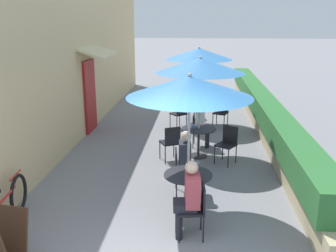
% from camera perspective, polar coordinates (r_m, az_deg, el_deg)
% --- Properties ---
extents(cafe_facade_wall, '(0.98, 14.71, 4.20)m').
position_cam_1_polar(cafe_facade_wall, '(11.71, -12.00, 10.06)').
color(cafe_facade_wall, '#D6B784').
rests_on(cafe_facade_wall, ground_plane).
extents(planter_hedge, '(0.60, 13.71, 1.01)m').
position_cam_1_polar(planter_hedge, '(11.68, 14.28, 2.15)').
color(planter_hedge, tan).
rests_on(planter_hedge, ground_plane).
extents(patio_table_near, '(0.83, 0.83, 0.71)m').
position_cam_1_polar(patio_table_near, '(6.49, 3.07, -8.78)').
color(patio_table_near, '#28282D').
rests_on(patio_table_near, ground_plane).
extents(patio_umbrella_near, '(2.04, 2.04, 2.43)m').
position_cam_1_polar(patio_umbrella_near, '(5.98, 3.31, 6.01)').
color(patio_umbrella_near, '#B7B7BC').
rests_on(patio_umbrella_near, ground_plane).
extents(cafe_chair_near_left, '(0.43, 0.43, 0.87)m').
position_cam_1_polar(cafe_chair_near_left, '(5.83, 4.27, -12.05)').
color(cafe_chair_near_left, black).
rests_on(cafe_chair_near_left, ground_plane).
extents(seated_patron_near_left, '(0.43, 0.36, 1.25)m').
position_cam_1_polar(seated_patron_near_left, '(5.74, 3.17, -10.57)').
color(seated_patron_near_left, '#23232D').
rests_on(seated_patron_near_left, ground_plane).
extents(cafe_chair_near_right, '(0.43, 0.43, 0.87)m').
position_cam_1_polar(cafe_chair_near_right, '(7.18, 2.10, -6.37)').
color(cafe_chair_near_right, black).
rests_on(cafe_chair_near_right, ground_plane).
extents(seated_patron_near_right, '(0.43, 0.36, 1.25)m').
position_cam_1_polar(seated_patron_near_right, '(7.12, 3.02, -5.10)').
color(seated_patron_near_right, '#23232D').
rests_on(seated_patron_near_right, ground_plane).
extents(coffee_cup_near, '(0.07, 0.07, 0.09)m').
position_cam_1_polar(coffee_cup_near, '(6.40, 3.71, -6.95)').
color(coffee_cup_near, white).
rests_on(coffee_cup_near, patio_table_near).
extents(patio_table_mid, '(0.83, 0.83, 0.71)m').
position_cam_1_polar(patio_table_mid, '(9.06, 4.69, -1.45)').
color(patio_table_mid, '#28282D').
rests_on(patio_table_mid, ground_plane).
extents(patio_umbrella_mid, '(2.04, 2.04, 2.43)m').
position_cam_1_polar(patio_umbrella_mid, '(8.70, 4.95, 9.17)').
color(patio_umbrella_mid, '#B7B7BC').
rests_on(patio_umbrella_mid, ground_plane).
extents(cafe_chair_mid_left, '(0.55, 0.55, 0.87)m').
position_cam_1_polar(cafe_chair_mid_left, '(8.75, 9.07, -2.36)').
color(cafe_chair_mid_left, black).
rests_on(cafe_chair_mid_left, ground_plane).
extents(cafe_chair_mid_right, '(0.43, 0.43, 0.87)m').
position_cam_1_polar(cafe_chair_mid_right, '(9.79, 4.56, -0.20)').
color(cafe_chair_mid_right, black).
rests_on(cafe_chair_mid_right, ground_plane).
extents(seated_patron_mid_right, '(0.42, 0.35, 1.25)m').
position_cam_1_polar(seated_patron_mid_right, '(9.74, 5.24, 0.73)').
color(seated_patron_mid_right, '#23232D').
rests_on(seated_patron_mid_right, ground_plane).
extents(cafe_chair_mid_back, '(0.54, 0.54, 0.87)m').
position_cam_1_polar(cafe_chair_mid_back, '(8.71, 0.44, -2.25)').
color(cafe_chair_mid_back, black).
rests_on(cafe_chair_mid_back, ground_plane).
extents(coffee_cup_mid, '(0.07, 0.07, 0.09)m').
position_cam_1_polar(coffee_cup_mid, '(8.98, 3.91, -0.10)').
color(coffee_cup_mid, teal).
rests_on(coffee_cup_mid, patio_table_mid).
extents(patio_table_far, '(0.83, 0.83, 0.71)m').
position_cam_1_polar(patio_table_far, '(11.84, 4.55, 2.77)').
color(patio_table_far, '#28282D').
rests_on(patio_table_far, ground_plane).
extents(patio_umbrella_far, '(2.04, 2.04, 2.43)m').
position_cam_1_polar(patio_umbrella_far, '(11.57, 4.74, 10.90)').
color(patio_umbrella_far, '#B7B7BC').
rests_on(patio_umbrella_far, ground_plane).
extents(cafe_chair_far_left, '(0.52, 0.52, 0.87)m').
position_cam_1_polar(cafe_chair_far_left, '(11.67, 8.14, 2.37)').
color(cafe_chair_far_left, black).
rests_on(cafe_chair_far_left, ground_plane).
extents(cafe_chair_far_right, '(0.46, 0.46, 0.87)m').
position_cam_1_polar(cafe_chair_far_right, '(12.56, 3.70, 3.49)').
color(cafe_chair_far_right, black).
rests_on(cafe_chair_far_right, ground_plane).
extents(cafe_chair_far_back, '(0.56, 0.56, 0.87)m').
position_cam_1_polar(cafe_chair_far_back, '(11.34, 1.81, 2.12)').
color(cafe_chair_far_back, black).
rests_on(cafe_chair_far_back, ground_plane).
extents(coffee_cup_far, '(0.07, 0.07, 0.09)m').
position_cam_1_polar(coffee_cup_far, '(11.81, 4.14, 3.85)').
color(coffee_cup_far, '#B73D3D').
rests_on(coffee_cup_far, patio_table_far).
extents(bicycle_leaning, '(0.24, 1.78, 0.79)m').
position_cam_1_polar(bicycle_leaning, '(6.58, -23.48, -11.47)').
color(bicycle_leaning, black).
rests_on(bicycle_leaning, ground_plane).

